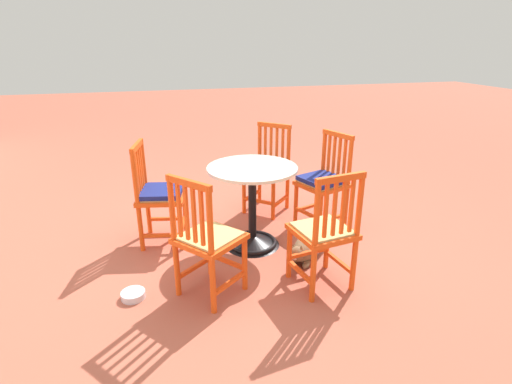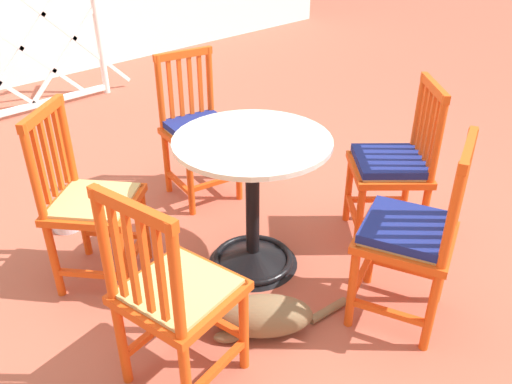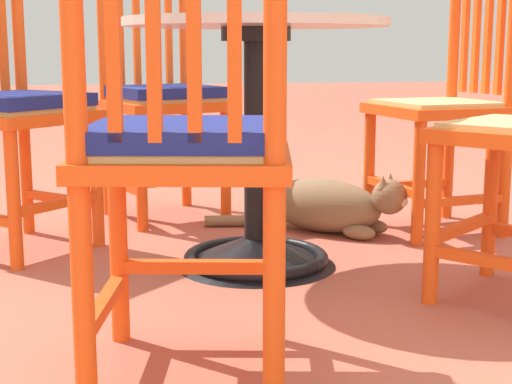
% 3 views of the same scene
% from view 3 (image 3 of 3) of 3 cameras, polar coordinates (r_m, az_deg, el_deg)
% --- Properties ---
extents(ground_plane, '(24.00, 24.00, 0.00)m').
position_cam_3_polar(ground_plane, '(2.53, 1.31, -4.45)').
color(ground_plane, '#AD5642').
extents(cafe_table, '(0.76, 0.76, 0.73)m').
position_cam_3_polar(cafe_table, '(2.33, -0.00, 1.44)').
color(cafe_table, black).
rests_on(cafe_table, ground_plane).
extents(orange_chair_at_corner, '(0.51, 0.51, 0.91)m').
position_cam_3_polar(orange_chair_at_corner, '(3.03, -6.81, 6.54)').
color(orange_chair_at_corner, '#E04C14').
rests_on(orange_chair_at_corner, ground_plane).
extents(orange_chair_tucked_in, '(0.57, 0.57, 0.91)m').
position_cam_3_polar(orange_chair_tucked_in, '(2.63, -17.20, 5.57)').
color(orange_chair_tucked_in, '#E04C14').
rests_on(orange_chair_tucked_in, ground_plane).
extents(orange_chair_near_fence, '(0.47, 0.47, 0.91)m').
position_cam_3_polar(orange_chair_near_fence, '(1.51, -5.16, 2.76)').
color(orange_chair_near_fence, '#E04C14').
rests_on(orange_chair_near_fence, ground_plane).
extents(orange_chair_facing_out, '(0.46, 0.46, 0.91)m').
position_cam_3_polar(orange_chair_facing_out, '(2.86, 13.44, 5.84)').
color(orange_chair_facing_out, '#E04C14').
rests_on(orange_chair_facing_out, ground_plane).
extents(tabby_cat, '(0.66, 0.45, 0.23)m').
position_cam_3_polar(tabby_cat, '(2.80, 5.53, -1.04)').
color(tabby_cat, brown).
rests_on(tabby_cat, ground_plane).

